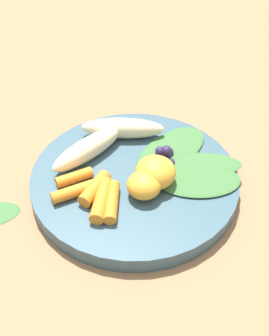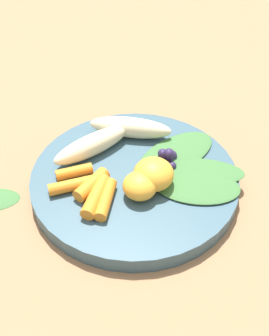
{
  "view_description": "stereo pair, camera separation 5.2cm",
  "coord_description": "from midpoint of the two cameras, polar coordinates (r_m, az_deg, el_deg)",
  "views": [
    {
      "loc": [
        -0.36,
        0.12,
        0.39
      ],
      "look_at": [
        0.0,
        0.0,
        0.03
      ],
      "focal_mm": 43.93,
      "sensor_mm": 36.0,
      "label": 1
    },
    {
      "loc": [
        -0.38,
        0.07,
        0.39
      ],
      "look_at": [
        0.0,
        0.0,
        0.03
      ],
      "focal_mm": 43.93,
      "sensor_mm": 36.0,
      "label": 2
    }
  ],
  "objects": [
    {
      "name": "ground_plane",
      "position": [
        0.54,
        2.74,
        -2.63
      ],
      "size": [
        2.4,
        2.4,
        0.0
      ],
      "primitive_type": "plane",
      "color": "#99704C"
    },
    {
      "name": "bowl",
      "position": [
        0.54,
        2.78,
        -1.79
      ],
      "size": [
        0.27,
        0.27,
        0.02
      ],
      "primitive_type": "cylinder",
      "color": "#385666",
      "rests_on": "ground_plane"
    },
    {
      "name": "banana_peeled_left",
      "position": [
        0.55,
        -3.22,
        3.12
      ],
      "size": [
        0.08,
        0.12,
        0.03
      ],
      "primitive_type": "ellipsoid",
      "rotation": [
        0.0,
        0.0,
        2.06
      ],
      "color": "beige",
      "rests_on": "bowl"
    },
    {
      "name": "banana_peeled_right",
      "position": [
        0.58,
        1.99,
        5.53
      ],
      "size": [
        0.07,
        0.12,
        0.03
      ],
      "primitive_type": "ellipsoid",
      "rotation": [
        0.0,
        0.0,
        1.23
      ],
      "color": "beige",
      "rests_on": "bowl"
    },
    {
      "name": "orange_segment_near",
      "position": [
        0.5,
        5.63,
        -0.99
      ],
      "size": [
        0.05,
        0.05,
        0.04
      ],
      "primitive_type": "ellipsoid",
      "color": "#F4A833",
      "rests_on": "bowl"
    },
    {
      "name": "orange_segment_far",
      "position": [
        0.49,
        3.87,
        -2.61
      ],
      "size": [
        0.04,
        0.04,
        0.03
      ],
      "primitive_type": "ellipsoid",
      "color": "#F4A833",
      "rests_on": "bowl"
    },
    {
      "name": "carrot_front",
      "position": [
        0.52,
        -5.56,
        -0.66
      ],
      "size": [
        0.02,
        0.05,
        0.01
      ],
      "primitive_type": "cylinder",
      "rotation": [
        0.0,
        1.57,
        1.73
      ],
      "color": "orange",
      "rests_on": "bowl"
    },
    {
      "name": "carrot_mid_left",
      "position": [
        0.5,
        -5.64,
        -2.51
      ],
      "size": [
        0.02,
        0.06,
        0.01
      ],
      "primitive_type": "cylinder",
      "rotation": [
        0.0,
        1.57,
        1.71
      ],
      "color": "orange",
      "rests_on": "bowl"
    },
    {
      "name": "carrot_mid_right",
      "position": [
        0.5,
        -3.03,
        -2.44
      ],
      "size": [
        0.05,
        0.05,
        0.02
      ],
      "primitive_type": "cylinder",
      "rotation": [
        0.0,
        1.57,
        2.36
      ],
      "color": "orange",
      "rests_on": "bowl"
    },
    {
      "name": "carrot_rear",
      "position": [
        0.49,
        -2.32,
        -4.11
      ],
      "size": [
        0.06,
        0.04,
        0.02
      ],
      "primitive_type": "cylinder",
      "rotation": [
        0.0,
        1.57,
        2.69
      ],
      "color": "orange",
      "rests_on": "bowl"
    },
    {
      "name": "carrot_small",
      "position": [
        0.48,
        -0.96,
        -4.51
      ],
      "size": [
        0.06,
        0.03,
        0.02
      ],
      "primitive_type": "cylinder",
      "rotation": [
        0.0,
        1.57,
        2.79
      ],
      "color": "orange",
      "rests_on": "bowl"
    },
    {
      "name": "blueberry_pile",
      "position": [
        0.54,
        6.96,
        0.87
      ],
      "size": [
        0.04,
        0.04,
        0.03
      ],
      "color": "#2D234C",
      "rests_on": "bowl"
    },
    {
      "name": "kale_leaf_left",
      "position": [
        0.52,
        11.48,
        -2.57
      ],
      "size": [
        0.09,
        0.12,
        0.0
      ],
      "primitive_type": "ellipsoid",
      "rotation": [
        0.0,
        0.0,
        4.42
      ],
      "color": "#3D7038",
      "rests_on": "bowl"
    },
    {
      "name": "kale_leaf_right",
      "position": [
        0.54,
        11.68,
        -0.5
      ],
      "size": [
        0.08,
        0.13,
        0.0
      ],
      "primitive_type": "ellipsoid",
      "rotation": [
        0.0,
        0.0,
        4.43
      ],
      "color": "#3D7038",
      "rests_on": "bowl"
    },
    {
      "name": "kale_leaf_rear",
      "position": [
        0.56,
        8.5,
        1.97
      ],
      "size": [
        0.12,
        0.14,
        0.0
      ],
      "primitive_type": "ellipsoid",
      "rotation": [
        0.0,
        0.0,
        5.24
      ],
      "color": "#3D7038",
      "rests_on": "bowl"
    }
  ]
}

